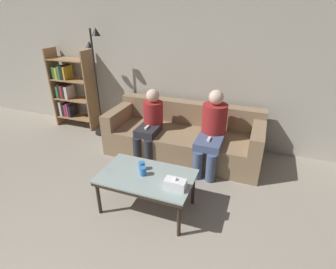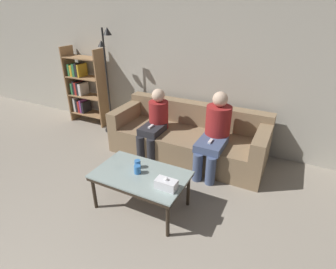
{
  "view_description": "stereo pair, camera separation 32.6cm",
  "coord_description": "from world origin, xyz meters",
  "px_view_note": "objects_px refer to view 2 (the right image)",
  "views": [
    {
      "loc": [
        1.04,
        -0.18,
        2.13
      ],
      "look_at": [
        0.0,
        2.61,
        0.65
      ],
      "focal_mm": 28.0,
      "sensor_mm": 36.0,
      "label": 1
    },
    {
      "loc": [
        1.34,
        -0.05,
        2.13
      ],
      "look_at": [
        0.0,
        2.61,
        0.65
      ],
      "focal_mm": 28.0,
      "sensor_mm": 36.0,
      "label": 2
    }
  ],
  "objects_px": {
    "coffee_table": "(141,177)",
    "standing_lamp": "(107,71)",
    "cup_near_right": "(138,164)",
    "seated_person_mid_left": "(215,131)",
    "seated_person_left_end": "(155,122)",
    "tissue_box": "(166,184)",
    "bookshelf": "(83,87)",
    "cup_near_left": "(137,169)",
    "couch": "(189,138)"
  },
  "relations": [
    {
      "from": "cup_near_left",
      "to": "cup_near_right",
      "type": "distance_m",
      "value": 0.11
    },
    {
      "from": "standing_lamp",
      "to": "couch",
      "type": "bearing_deg",
      "value": -5.71
    },
    {
      "from": "seated_person_mid_left",
      "to": "cup_near_left",
      "type": "bearing_deg",
      "value": -113.88
    },
    {
      "from": "coffee_table",
      "to": "bookshelf",
      "type": "xyz_separation_m",
      "value": [
        -2.34,
        1.67,
        0.29
      ]
    },
    {
      "from": "couch",
      "to": "standing_lamp",
      "type": "height_order",
      "value": "standing_lamp"
    },
    {
      "from": "coffee_table",
      "to": "seated_person_mid_left",
      "type": "xyz_separation_m",
      "value": [
        0.48,
        1.16,
        0.18
      ]
    },
    {
      "from": "coffee_table",
      "to": "standing_lamp",
      "type": "relative_size",
      "value": 0.57
    },
    {
      "from": "cup_near_left",
      "to": "bookshelf",
      "type": "xyz_separation_m",
      "value": [
        -2.3,
        1.67,
        0.19
      ]
    },
    {
      "from": "couch",
      "to": "seated_person_mid_left",
      "type": "distance_m",
      "value": 0.6
    },
    {
      "from": "coffee_table",
      "to": "cup_near_left",
      "type": "xyz_separation_m",
      "value": [
        -0.04,
        -0.0,
        0.09
      ]
    },
    {
      "from": "standing_lamp",
      "to": "seated_person_mid_left",
      "type": "xyz_separation_m",
      "value": [
        2.07,
        -0.37,
        -0.53
      ]
    },
    {
      "from": "tissue_box",
      "to": "seated_person_left_end",
      "type": "xyz_separation_m",
      "value": [
        -0.83,
        1.25,
        0.03
      ]
    },
    {
      "from": "couch",
      "to": "cup_near_left",
      "type": "bearing_deg",
      "value": -91.85
    },
    {
      "from": "tissue_box",
      "to": "seated_person_mid_left",
      "type": "relative_size",
      "value": 0.2
    },
    {
      "from": "coffee_table",
      "to": "standing_lamp",
      "type": "xyz_separation_m",
      "value": [
        -1.59,
        1.53,
        0.7
      ]
    },
    {
      "from": "cup_near_left",
      "to": "standing_lamp",
      "type": "relative_size",
      "value": 0.05
    },
    {
      "from": "couch",
      "to": "coffee_table",
      "type": "xyz_separation_m",
      "value": [
        -0.01,
        -1.37,
        0.13
      ]
    },
    {
      "from": "couch",
      "to": "seated_person_left_end",
      "type": "xyz_separation_m",
      "value": [
        -0.47,
        -0.22,
        0.26
      ]
    },
    {
      "from": "seated_person_left_end",
      "to": "coffee_table",
      "type": "bearing_deg",
      "value": -68.22
    },
    {
      "from": "coffee_table",
      "to": "cup_near_right",
      "type": "distance_m",
      "value": 0.16
    },
    {
      "from": "couch",
      "to": "coffee_table",
      "type": "distance_m",
      "value": 1.37
    },
    {
      "from": "seated_person_mid_left",
      "to": "tissue_box",
      "type": "bearing_deg",
      "value": -94.9
    },
    {
      "from": "couch",
      "to": "tissue_box",
      "type": "bearing_deg",
      "value": -76.16
    },
    {
      "from": "seated_person_left_end",
      "to": "tissue_box",
      "type": "bearing_deg",
      "value": -56.42
    },
    {
      "from": "cup_near_right",
      "to": "seated_person_mid_left",
      "type": "distance_m",
      "value": 1.21
    },
    {
      "from": "seated_person_left_end",
      "to": "seated_person_mid_left",
      "type": "bearing_deg",
      "value": 0.2
    },
    {
      "from": "cup_near_left",
      "to": "seated_person_left_end",
      "type": "relative_size",
      "value": 0.09
    },
    {
      "from": "cup_near_left",
      "to": "seated_person_left_end",
      "type": "height_order",
      "value": "seated_person_left_end"
    },
    {
      "from": "seated_person_left_end",
      "to": "cup_near_right",
      "type": "bearing_deg",
      "value": -71.04
    },
    {
      "from": "cup_near_right",
      "to": "tissue_box",
      "type": "height_order",
      "value": "tissue_box"
    },
    {
      "from": "coffee_table",
      "to": "tissue_box",
      "type": "height_order",
      "value": "tissue_box"
    },
    {
      "from": "couch",
      "to": "tissue_box",
      "type": "relative_size",
      "value": 10.61
    },
    {
      "from": "coffee_table",
      "to": "cup_near_left",
      "type": "relative_size",
      "value": 10.91
    },
    {
      "from": "seated_person_left_end",
      "to": "standing_lamp",
      "type": "bearing_deg",
      "value": 161.6
    },
    {
      "from": "bookshelf",
      "to": "seated_person_mid_left",
      "type": "relative_size",
      "value": 1.3
    },
    {
      "from": "cup_near_left",
      "to": "cup_near_right",
      "type": "relative_size",
      "value": 1.0
    },
    {
      "from": "coffee_table",
      "to": "tissue_box",
      "type": "xyz_separation_m",
      "value": [
        0.37,
        -0.1,
        0.09
      ]
    },
    {
      "from": "cup_near_right",
      "to": "standing_lamp",
      "type": "distance_m",
      "value": 2.16
    },
    {
      "from": "standing_lamp",
      "to": "coffee_table",
      "type": "bearing_deg",
      "value": -43.88
    },
    {
      "from": "cup_near_right",
      "to": "standing_lamp",
      "type": "relative_size",
      "value": 0.05
    },
    {
      "from": "couch",
      "to": "coffee_table",
      "type": "height_order",
      "value": "couch"
    },
    {
      "from": "standing_lamp",
      "to": "bookshelf",
      "type": "bearing_deg",
      "value": 169.3
    },
    {
      "from": "cup_near_right",
      "to": "bookshelf",
      "type": "xyz_separation_m",
      "value": [
        -2.24,
        1.58,
        0.19
      ]
    },
    {
      "from": "cup_near_left",
      "to": "tissue_box",
      "type": "distance_m",
      "value": 0.42
    },
    {
      "from": "cup_near_right",
      "to": "standing_lamp",
      "type": "height_order",
      "value": "standing_lamp"
    },
    {
      "from": "seated_person_mid_left",
      "to": "cup_near_right",
      "type": "bearing_deg",
      "value": -118.32
    },
    {
      "from": "cup_near_left",
      "to": "seated_person_left_end",
      "type": "distance_m",
      "value": 1.23
    },
    {
      "from": "seated_person_left_end",
      "to": "seated_person_mid_left",
      "type": "xyz_separation_m",
      "value": [
        0.94,
        0.0,
        0.05
      ]
    },
    {
      "from": "couch",
      "to": "seated_person_left_end",
      "type": "distance_m",
      "value": 0.58
    },
    {
      "from": "tissue_box",
      "to": "standing_lamp",
      "type": "relative_size",
      "value": 0.12
    }
  ]
}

